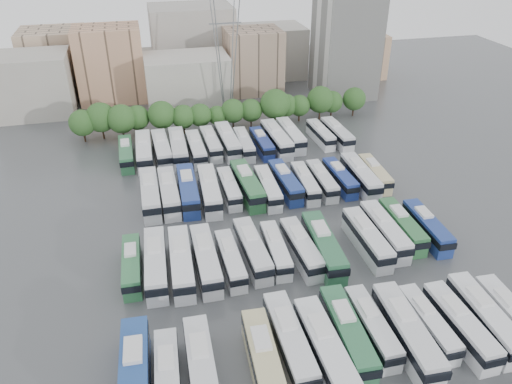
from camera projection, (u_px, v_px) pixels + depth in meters
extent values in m
plane|color=#424447|center=(276.00, 234.00, 75.81)|extent=(220.00, 220.00, 0.00)
cylinder|color=black|center=(85.00, 137.00, 104.51)|extent=(0.36, 0.36, 2.28)
sphere|color=#234C1E|center=(82.00, 123.00, 102.95)|extent=(5.48, 5.48, 5.48)
cylinder|color=black|center=(103.00, 133.00, 105.81)|extent=(0.36, 0.36, 2.59)
sphere|color=#234C1E|center=(101.00, 117.00, 104.05)|extent=(6.23, 6.23, 6.23)
cylinder|color=black|center=(124.00, 134.00, 105.41)|extent=(0.36, 0.36, 2.52)
sphere|color=#234C1E|center=(121.00, 119.00, 103.70)|extent=(6.05, 6.05, 6.05)
cylinder|color=black|center=(139.00, 130.00, 107.47)|extent=(0.36, 0.36, 2.18)
sphere|color=#234C1E|center=(137.00, 118.00, 105.99)|extent=(5.24, 5.24, 5.24)
cylinder|color=black|center=(163.00, 129.00, 107.59)|extent=(0.36, 0.36, 2.47)
sphere|color=#234C1E|center=(162.00, 115.00, 105.91)|extent=(5.93, 5.93, 5.93)
cylinder|color=black|center=(184.00, 129.00, 108.16)|extent=(0.36, 0.36, 2.13)
sphere|color=#234C1E|center=(183.00, 117.00, 106.71)|extent=(5.12, 5.12, 5.12)
cylinder|color=black|center=(201.00, 127.00, 109.15)|extent=(0.36, 0.36, 2.09)
sphere|color=#234C1E|center=(200.00, 115.00, 107.73)|extent=(5.01, 5.01, 5.01)
cylinder|color=black|center=(217.00, 125.00, 110.49)|extent=(0.36, 0.36, 1.75)
sphere|color=#234C1E|center=(217.00, 115.00, 109.30)|extent=(4.21, 4.21, 4.21)
cylinder|color=black|center=(233.00, 124.00, 110.85)|extent=(0.36, 0.36, 2.20)
sphere|color=#234C1E|center=(233.00, 111.00, 109.36)|extent=(5.27, 5.27, 5.27)
cylinder|color=black|center=(251.00, 122.00, 111.56)|extent=(0.36, 0.36, 2.10)
sphere|color=#234C1E|center=(251.00, 110.00, 110.13)|extent=(5.03, 5.03, 5.03)
cylinder|color=black|center=(275.00, 120.00, 111.99)|extent=(0.36, 0.36, 2.76)
sphere|color=#234C1E|center=(275.00, 104.00, 110.11)|extent=(6.62, 6.62, 6.62)
cylinder|color=black|center=(286.00, 117.00, 114.15)|extent=(0.36, 0.36, 2.13)
sphere|color=#234C1E|center=(286.00, 105.00, 112.70)|extent=(5.11, 5.11, 5.11)
cylinder|color=black|center=(299.00, 117.00, 114.56)|extent=(0.36, 0.36, 2.01)
sphere|color=#234C1E|center=(299.00, 106.00, 113.19)|extent=(4.82, 4.82, 4.82)
cylinder|color=black|center=(319.00, 114.00, 115.49)|extent=(0.36, 0.36, 2.55)
sphere|color=#234C1E|center=(320.00, 100.00, 113.76)|extent=(6.11, 6.11, 6.11)
cylinder|color=black|center=(331.00, 113.00, 116.41)|extent=(0.36, 0.36, 2.09)
sphere|color=#234C1E|center=(332.00, 102.00, 114.99)|extent=(5.01, 5.01, 5.01)
cylinder|color=black|center=(353.00, 111.00, 117.41)|extent=(0.36, 0.36, 2.23)
sphere|color=#234C1E|center=(354.00, 99.00, 115.90)|extent=(5.35, 5.35, 5.35)
cube|color=#9E998E|center=(32.00, 85.00, 115.95)|extent=(18.00, 14.00, 14.00)
cube|color=tan|center=(110.00, 64.00, 123.64)|extent=(16.00, 12.00, 18.00)
cube|color=#ADA89E|center=(187.00, 80.00, 122.06)|extent=(20.00, 14.00, 12.00)
cube|color=gray|center=(253.00, 61.00, 129.74)|extent=(14.00, 12.00, 16.00)
cube|color=gray|center=(192.00, 43.00, 137.68)|extent=(22.00, 16.00, 20.00)
cube|color=tan|center=(56.00, 61.00, 129.72)|extent=(16.00, 14.00, 16.00)
cube|color=#A39E93|center=(271.00, 51.00, 141.96)|extent=(18.00, 14.00, 14.00)
cube|color=tan|center=(357.00, 55.00, 142.27)|extent=(14.00, 12.00, 12.00)
cube|color=gray|center=(151.00, 70.00, 132.72)|extent=(12.00, 10.00, 10.00)
cube|color=silver|center=(346.00, 44.00, 124.96)|extent=(14.00, 14.00, 26.00)
cylinder|color=slate|center=(218.00, 45.00, 107.66)|extent=(2.90, 2.91, 33.83)
cylinder|color=slate|center=(215.00, 41.00, 111.03)|extent=(2.90, 2.91, 33.83)
cylinder|color=slate|center=(236.00, 44.00, 108.47)|extent=(2.90, 2.91, 33.83)
cylinder|color=slate|center=(233.00, 40.00, 111.83)|extent=(2.90, 2.91, 33.83)
cube|color=slate|center=(225.00, 23.00, 107.70)|extent=(7.00, 0.30, 0.30)
cube|color=navy|center=(135.00, 377.00, 50.55)|extent=(3.41, 13.41, 3.77)
cube|color=black|center=(134.00, 374.00, 50.05)|extent=(3.55, 13.62, 1.11)
cube|color=silver|center=(133.00, 350.00, 50.90)|extent=(2.04, 3.63, 0.49)
cube|color=silver|center=(168.00, 381.00, 50.52)|extent=(2.98, 11.40, 3.20)
cube|color=black|center=(167.00, 378.00, 50.09)|extent=(3.10, 11.58, 0.94)
cube|color=silver|center=(166.00, 357.00, 50.81)|extent=(1.75, 3.09, 0.41)
cube|color=silver|center=(202.00, 370.00, 51.43)|extent=(2.91, 12.42, 3.50)
cube|color=black|center=(202.00, 367.00, 50.97)|extent=(3.04, 12.61, 1.03)
cube|color=silver|center=(199.00, 346.00, 51.75)|extent=(1.83, 3.34, 0.45)
cube|color=#C6BC88|center=(264.00, 363.00, 52.21)|extent=(3.25, 12.68, 3.56)
cube|color=black|center=(264.00, 360.00, 51.74)|extent=(3.39, 12.87, 1.05)
cube|color=silver|center=(261.00, 338.00, 52.54)|extent=(1.93, 3.43, 0.46)
cube|color=silver|center=(289.00, 342.00, 54.68)|extent=(2.73, 12.69, 3.59)
cube|color=black|center=(290.00, 339.00, 54.21)|extent=(2.86, 12.88, 1.06)
cube|color=silver|center=(286.00, 318.00, 55.00)|extent=(1.81, 3.39, 0.46)
cube|color=silver|center=(325.00, 351.00, 53.54)|extent=(3.00, 13.19, 3.72)
cube|color=black|center=(326.00, 347.00, 53.05)|extent=(3.14, 13.39, 1.10)
cube|color=silver|center=(321.00, 326.00, 53.86)|extent=(1.92, 3.54, 0.48)
cube|color=#2D6A43|center=(347.00, 334.00, 55.75)|extent=(3.25, 12.62, 3.54)
cube|color=black|center=(348.00, 331.00, 55.27)|extent=(3.39, 12.82, 1.04)
cube|color=silver|center=(344.00, 311.00, 56.07)|extent=(1.93, 3.42, 0.46)
cube|color=silver|center=(371.00, 327.00, 56.88)|extent=(2.42, 11.12, 3.15)
cube|color=black|center=(373.00, 324.00, 56.46)|extent=(2.54, 11.28, 0.93)
cube|color=silver|center=(368.00, 308.00, 57.16)|extent=(1.59, 2.97, 0.41)
cube|color=silver|center=(406.00, 334.00, 55.69)|extent=(3.34, 13.28, 3.73)
cube|color=black|center=(408.00, 330.00, 55.19)|extent=(3.48, 13.48, 1.10)
cube|color=silver|center=(402.00, 309.00, 56.03)|extent=(2.01, 3.59, 0.48)
cube|color=silver|center=(427.00, 324.00, 57.47)|extent=(2.35, 10.61, 3.00)
cube|color=black|center=(429.00, 321.00, 57.07)|extent=(2.46, 10.77, 0.88)
cube|color=silver|center=(424.00, 305.00, 57.73)|extent=(1.53, 2.84, 0.39)
cube|color=silver|center=(459.00, 326.00, 56.91)|extent=(2.77, 11.93, 3.37)
cube|color=black|center=(461.00, 323.00, 56.47)|extent=(2.89, 12.11, 0.99)
cube|color=silver|center=(455.00, 305.00, 57.20)|extent=(1.75, 3.20, 0.44)
cube|color=silver|center=(484.00, 318.00, 57.86)|extent=(3.10, 12.58, 3.54)
cube|color=black|center=(486.00, 315.00, 57.39)|extent=(3.23, 12.77, 1.04)
cube|color=silver|center=(480.00, 296.00, 58.18)|extent=(1.89, 3.39, 0.46)
cube|color=silver|center=(511.00, 318.00, 57.98)|extent=(2.95, 11.91, 3.35)
cube|color=silver|center=(507.00, 298.00, 58.29)|extent=(1.79, 3.21, 0.43)
cube|color=#317243|center=(132.00, 266.00, 66.54)|extent=(2.56, 10.93, 3.08)
cube|color=black|center=(131.00, 263.00, 66.13)|extent=(2.67, 11.10, 0.91)
cube|color=silver|center=(130.00, 250.00, 66.82)|extent=(1.61, 2.94, 0.40)
cube|color=silver|center=(156.00, 265.00, 66.42)|extent=(3.23, 12.85, 3.61)
cube|color=black|center=(155.00, 261.00, 65.94)|extent=(3.36, 13.05, 1.06)
cube|color=silver|center=(154.00, 245.00, 66.75)|extent=(1.94, 3.47, 0.47)
cube|color=silver|center=(181.00, 263.00, 66.66)|extent=(3.20, 12.89, 3.63)
cube|color=black|center=(181.00, 260.00, 66.17)|extent=(3.34, 13.09, 1.07)
cube|color=silver|center=(179.00, 244.00, 66.99)|extent=(1.94, 3.48, 0.47)
cube|color=silver|center=(206.00, 260.00, 67.26)|extent=(2.68, 12.59, 3.57)
cube|color=black|center=(206.00, 257.00, 66.79)|extent=(2.81, 12.78, 1.05)
cube|color=silver|center=(203.00, 241.00, 67.57)|extent=(1.79, 3.36, 0.46)
cube|color=silver|center=(230.00, 261.00, 67.61)|extent=(2.51, 10.81, 3.05)
cube|color=black|center=(231.00, 258.00, 67.21)|extent=(2.62, 10.98, 0.90)
cube|color=silver|center=(228.00, 245.00, 67.88)|extent=(1.59, 2.90, 0.39)
cube|color=silver|center=(252.00, 251.00, 69.26)|extent=(3.05, 12.16, 3.42)
cube|color=black|center=(253.00, 247.00, 68.81)|extent=(3.17, 12.35, 1.01)
cube|color=silver|center=(249.00, 233.00, 69.55)|extent=(1.84, 3.28, 0.44)
cube|color=silver|center=(276.00, 250.00, 69.61)|extent=(2.67, 10.74, 3.02)
cube|color=black|center=(276.00, 248.00, 69.21)|extent=(2.78, 10.90, 0.89)
cube|color=silver|center=(274.00, 235.00, 69.89)|extent=(1.62, 2.90, 0.39)
cube|color=silver|center=(301.00, 249.00, 69.66)|extent=(2.97, 11.79, 3.31)
cube|color=black|center=(302.00, 246.00, 69.22)|extent=(3.10, 11.97, 0.97)
cube|color=silver|center=(298.00, 232.00, 69.94)|extent=(1.79, 3.19, 0.43)
cube|color=#2B6541|center=(323.00, 247.00, 69.69)|extent=(3.47, 13.29, 3.73)
cube|color=black|center=(324.00, 244.00, 69.19)|extent=(3.62, 13.49, 1.10)
cube|color=silver|center=(321.00, 228.00, 70.03)|extent=(2.04, 3.60, 0.48)
cube|color=silver|center=(367.00, 239.00, 71.49)|extent=(2.62, 12.30, 3.48)
cube|color=black|center=(368.00, 236.00, 71.03)|extent=(2.74, 12.48, 1.02)
cube|color=silver|center=(364.00, 222.00, 71.80)|extent=(1.74, 3.28, 0.45)
cube|color=silver|center=(384.00, 232.00, 73.16)|extent=(2.78, 12.40, 3.51)
cube|color=black|center=(385.00, 229.00, 72.69)|extent=(2.90, 12.59, 1.03)
cube|color=silver|center=(381.00, 215.00, 73.47)|extent=(1.79, 3.32, 0.45)
cube|color=#2D6939|center=(402.00, 227.00, 74.51)|extent=(2.76, 11.76, 3.32)
cube|color=black|center=(403.00, 224.00, 74.06)|extent=(2.88, 11.94, 0.98)
cube|color=silver|center=(399.00, 211.00, 74.80)|extent=(1.73, 3.16, 0.43)
cube|color=navy|center=(427.00, 228.00, 74.31)|extent=(2.79, 11.54, 3.25)
cube|color=black|center=(428.00, 225.00, 73.88)|extent=(2.91, 11.72, 0.96)
cube|color=silver|center=(424.00, 212.00, 74.61)|extent=(1.72, 3.11, 0.42)
cube|color=silver|center=(150.00, 195.00, 82.25)|extent=(2.78, 13.06, 3.70)
cube|color=black|center=(150.00, 192.00, 81.76)|extent=(2.91, 13.26, 1.09)
cube|color=silver|center=(148.00, 179.00, 82.58)|extent=(1.85, 3.48, 0.48)
cube|color=silver|center=(169.00, 193.00, 82.79)|extent=(2.74, 12.68, 3.59)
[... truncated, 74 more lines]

